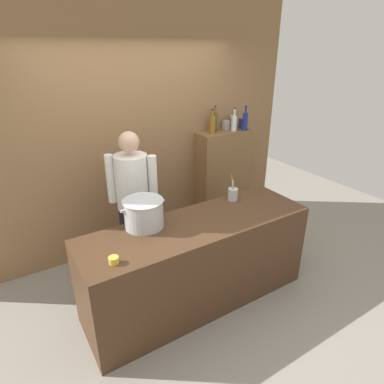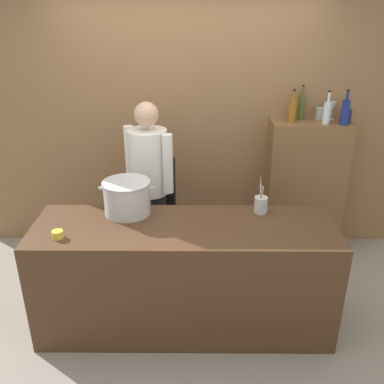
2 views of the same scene
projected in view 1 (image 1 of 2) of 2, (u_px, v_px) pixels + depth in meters
The scene contains 15 objects.
ground_plane at pixel (197, 298), 3.46m from camera, with size 8.00×8.00×0.00m, color gray.
brick_back_panel at pixel (134, 130), 3.93m from camera, with size 4.40×0.10×3.00m, color olive.
prep_counter at pixel (197, 263), 3.28m from camera, with size 2.27×0.70×0.90m, color #472D1C.
bar_cabinet at pixel (222, 179), 4.68m from camera, with size 0.76×0.32×1.38m, color brown.
chef at pixel (133, 196), 3.48m from camera, with size 0.46×0.42×1.66m.
stockpot_large at pixel (144, 213), 2.98m from camera, with size 0.43×0.37×0.26m.
utensil_crock at pixel (233, 194), 3.53m from camera, with size 0.10×0.10×0.30m.
butter_jar at pixel (114, 260), 2.51m from camera, with size 0.08×0.08×0.06m, color yellow.
wine_bottle_cobalt at pixel (245, 121), 4.39m from camera, with size 0.07×0.07×0.32m.
wine_bottle_clear at pixel (234, 123), 4.36m from camera, with size 0.07×0.07×0.30m.
wine_bottle_amber at pixel (212, 124), 4.25m from camera, with size 0.08×0.08×0.31m.
wine_bottle_olive at pixel (215, 121), 4.36m from camera, with size 0.06×0.06×0.33m.
wine_glass_tall at pixel (232, 119), 4.53m from camera, with size 0.07×0.07×0.17m.
spice_tin_navy at pixel (243, 124), 4.51m from camera, with size 0.08×0.08×0.13m, color navy.
spice_tin_silver at pixel (226, 125), 4.49m from camera, with size 0.08×0.08×0.11m, color #B2B2B7.
Camera 1 is at (-1.48, -2.26, 2.43)m, focal length 30.89 mm.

